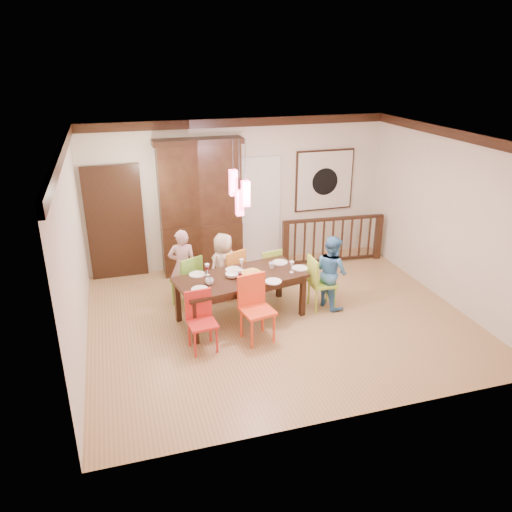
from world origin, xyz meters
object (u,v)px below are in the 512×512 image
object	(u,v)px
chair_end_right	(323,279)
balustrade	(333,239)
china_hutch	(201,207)
dining_table	(241,281)
person_far_left	(183,266)
person_far_mid	(224,266)
person_end_right	(332,272)
chair_far_left	(186,277)

from	to	relation	value
chair_end_right	balustrade	distance (m)	2.05
china_hutch	balustrade	world-z (taller)	china_hutch
balustrade	dining_table	bearing A→B (deg)	-139.64
chair_end_right	china_hutch	distance (m)	2.79
china_hutch	balustrade	size ratio (longest dim) A/B	1.22
balustrade	person_far_left	world-z (taller)	person_far_left
dining_table	person_far_mid	xyz separation A→B (m)	(-0.09, 0.80, -0.07)
china_hutch	dining_table	bearing A→B (deg)	-83.84
china_hutch	person_end_right	distance (m)	2.85
china_hutch	person_end_right	size ratio (longest dim) A/B	2.07
person_far_left	dining_table	bearing A→B (deg)	139.79
person_far_left	person_end_right	xyz separation A→B (m)	(2.36, -0.89, -0.03)
dining_table	person_far_mid	distance (m)	0.81
china_hutch	person_far_mid	bearing A→B (deg)	-84.22
china_hutch	person_far_left	world-z (taller)	china_hutch
dining_table	person_far_mid	size ratio (longest dim) A/B	1.82
chair_far_left	chair_end_right	distance (m)	2.29
person_far_left	person_end_right	size ratio (longest dim) A/B	1.04
chair_far_left	person_far_mid	distance (m)	0.69
chair_end_right	person_end_right	xyz separation A→B (m)	(0.17, 0.03, 0.10)
chair_far_left	china_hutch	distance (m)	1.70
chair_end_right	person_far_mid	size ratio (longest dim) A/B	0.77
chair_far_left	person_end_right	bearing A→B (deg)	138.27
balustrade	person_far_mid	xyz separation A→B (m)	(-2.50, -0.96, 0.10)
balustrade	person_end_right	distance (m)	1.95
chair_far_left	person_far_left	xyz separation A→B (m)	(-0.02, 0.20, 0.12)
person_far_left	person_far_mid	xyz separation A→B (m)	(0.69, -0.09, -0.06)
chair_end_right	chair_far_left	bearing A→B (deg)	72.48
balustrade	person_end_right	size ratio (longest dim) A/B	1.70
chair_far_left	person_end_right	distance (m)	2.45
dining_table	person_end_right	world-z (taller)	person_end_right
dining_table	person_far_left	bearing A→B (deg)	120.56
chair_far_left	chair_end_right	bearing A→B (deg)	136.46
chair_end_right	person_far_mid	bearing A→B (deg)	61.79
china_hutch	balustrade	bearing A→B (deg)	-7.49
chair_far_left	person_far_left	distance (m)	0.23
balustrade	person_end_right	world-z (taller)	person_end_right
person_far_left	person_far_mid	bearing A→B (deg)	-179.06
china_hutch	person_far_mid	size ratio (longest dim) A/B	2.18
person_far_left	person_far_mid	size ratio (longest dim) A/B	1.10
person_end_right	chair_end_right	bearing A→B (deg)	83.21
dining_table	china_hutch	size ratio (longest dim) A/B	0.84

